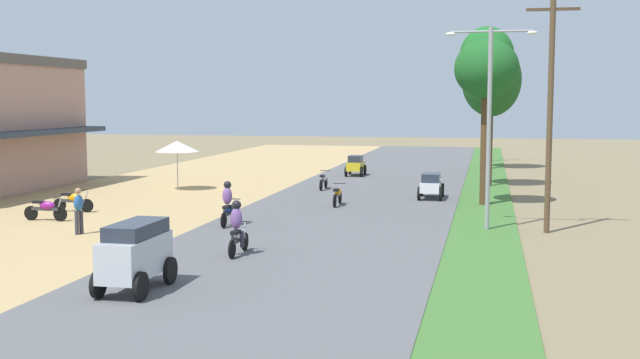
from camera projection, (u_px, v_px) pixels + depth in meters
name	position (u px, v px, depth m)	size (l,w,h in m)	color
parked_motorbike_third	(46.00, 208.00, 30.19)	(1.80, 0.54, 0.94)	black
parked_motorbike_fourth	(74.00, 200.00, 32.58)	(1.80, 0.54, 0.94)	black
vendor_umbrella	(177.00, 146.00, 40.37)	(2.20, 2.20, 2.52)	#99999E
pedestrian_on_shoulder	(79.00, 208.00, 27.15)	(0.37, 0.43, 1.62)	#33333D
median_tree_nearest	(487.00, 72.00, 34.34)	(2.81, 2.81, 7.29)	#4C351E
median_tree_second	(491.00, 80.00, 41.92)	(3.15, 3.15, 7.65)	#4C351E
median_tree_third	(487.00, 57.00, 51.93)	(3.55, 3.55, 9.43)	#4C351E
streetlamp_near	(489.00, 113.00, 27.90)	(3.16, 0.20, 7.18)	gray
streetlamp_mid	(490.00, 102.00, 58.68)	(3.16, 0.20, 7.70)	gray
utility_pole_near	(550.00, 110.00, 27.45)	(1.80, 0.20, 8.30)	brown
car_van_silver	(135.00, 252.00, 19.05)	(1.19, 2.41, 1.67)	#B7BCC1
car_sedan_white	(431.00, 184.00, 36.82)	(1.10, 2.26, 1.19)	silver
car_hatchback_yellow	(356.00, 165.00, 47.81)	(1.04, 2.00, 1.23)	gold
motorbike_foreground_rider	(238.00, 229.00, 23.46)	(0.54, 1.80, 1.66)	black
motorbike_ahead_second	(229.00, 205.00, 28.92)	(0.54, 1.80, 1.66)	black
motorbike_ahead_third	(338.00, 194.00, 34.41)	(0.54, 1.80, 0.94)	black
motorbike_ahead_fourth	(324.00, 180.00, 40.60)	(0.54, 1.80, 0.94)	black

